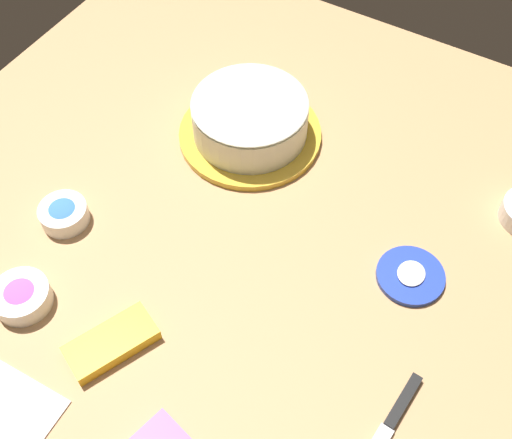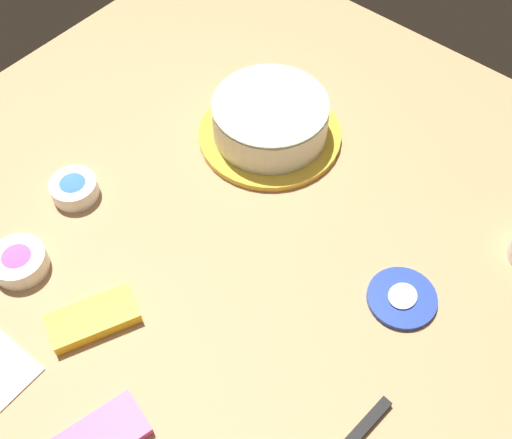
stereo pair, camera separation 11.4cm
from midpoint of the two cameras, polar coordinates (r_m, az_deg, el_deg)
ground_plane at (r=1.11m, az=2.19°, el=-6.51°), size 1.54×1.54×0.00m
frosted_cake at (r=1.28m, az=3.83°, el=8.57°), size 0.29×0.29×0.10m
frosting_tub_lid at (r=1.13m, az=15.57°, el=-6.87°), size 0.12×0.12×0.02m
sprinkle_bowl_blue at (r=1.24m, az=-13.18°, el=2.54°), size 0.09×0.09×0.04m
sprinkle_bowl_rainbow at (r=1.16m, az=-17.53°, el=-3.70°), size 0.10×0.10×0.04m
candy_box_lower at (r=1.09m, az=-11.18°, el=-8.78°), size 0.16×0.12×0.02m
candy_box_upper at (r=1.01m, az=-10.12°, el=-18.66°), size 0.15×0.10×0.02m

